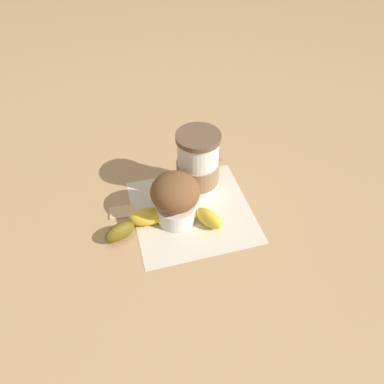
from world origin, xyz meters
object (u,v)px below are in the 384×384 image
object	(u,v)px
muffin	(175,197)
sugar_packet	(122,211)
banana	(164,218)
coffee_cup	(198,166)

from	to	relation	value
muffin	sugar_packet	distance (m)	0.12
banana	sugar_packet	world-z (taller)	banana
coffee_cup	muffin	world-z (taller)	coffee_cup
coffee_cup	banana	distance (m)	0.13
muffin	banana	xyz separation A→B (m)	(0.01, -0.03, -0.04)
muffin	banana	size ratio (longest dim) A/B	0.46
banana	sugar_packet	distance (m)	0.09
banana	sugar_packet	bearing A→B (deg)	-118.51
muffin	sugar_packet	world-z (taller)	muffin
banana	sugar_packet	size ratio (longest dim) A/B	4.66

